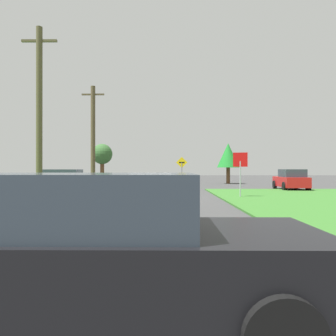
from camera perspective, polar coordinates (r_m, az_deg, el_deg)
ground_plane at (r=18.70m, az=-3.16°, el=-5.24°), size 120.00×120.00×0.00m
lane_stripe_center at (r=10.78m, az=-5.58°, el=-9.00°), size 0.20×14.00×0.01m
stop_sign at (r=18.27m, az=13.07°, el=0.41°), size 0.80×0.20×2.59m
parked_car_near_building at (r=21.65m, az=-18.27°, el=-2.40°), size 4.31×2.04×1.62m
car_on_crossroad at (r=26.29m, az=21.51°, el=-2.00°), size 2.20×4.14×1.62m
car_behind_on_main_road at (r=3.53m, az=-11.41°, el=-14.33°), size 4.45×1.93×1.62m
utility_pole_near at (r=17.40m, az=-22.32°, el=9.40°), size 1.80×0.31×8.87m
utility_pole_mid at (r=25.92m, az=-13.43°, el=5.55°), size 1.80×0.36×8.28m
direction_sign at (r=25.27m, az=2.58°, el=-0.21°), size 0.91×0.08×2.62m
oak_tree_left at (r=35.38m, az=10.95°, el=2.21°), size 2.45×2.45×4.49m
pine_tree_center at (r=38.57m, az=-11.82°, el=2.38°), size 2.45×2.45×4.65m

